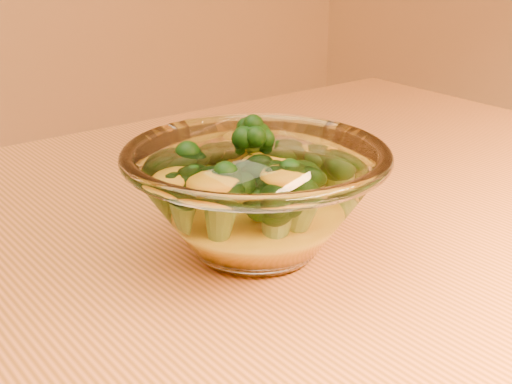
% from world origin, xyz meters
% --- Properties ---
extents(glass_bowl, '(0.19, 0.19, 0.08)m').
position_xyz_m(glass_bowl, '(0.11, 0.04, 0.79)').
color(glass_bowl, white).
rests_on(glass_bowl, table).
extents(cheese_sauce, '(0.11, 0.11, 0.03)m').
position_xyz_m(cheese_sauce, '(0.11, 0.04, 0.78)').
color(cheese_sauce, yellow).
rests_on(cheese_sauce, glass_bowl).
extents(broccoli_heap, '(0.13, 0.12, 0.07)m').
position_xyz_m(broccoli_heap, '(0.10, 0.04, 0.81)').
color(broccoli_heap, black).
rests_on(broccoli_heap, cheese_sauce).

